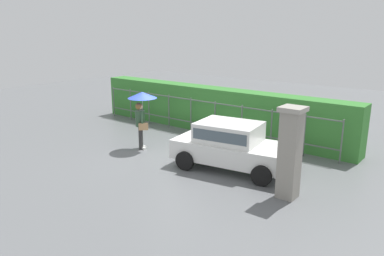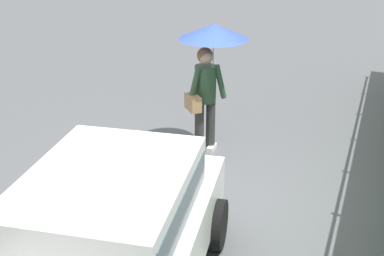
% 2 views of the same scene
% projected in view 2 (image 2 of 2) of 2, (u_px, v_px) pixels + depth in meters
% --- Properties ---
extents(ground_plane, '(40.00, 40.00, 0.00)m').
position_uv_depth(ground_plane, '(192.00, 189.00, 7.09)').
color(ground_plane, slate).
extents(car, '(3.92, 2.31, 1.48)m').
position_uv_depth(car, '(108.00, 240.00, 4.68)').
color(car, white).
rests_on(car, ground).
extents(pedestrian, '(1.05, 1.05, 2.10)m').
position_uv_depth(pedestrian, '(210.00, 56.00, 7.57)').
color(pedestrian, '#333333').
rests_on(pedestrian, ground).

